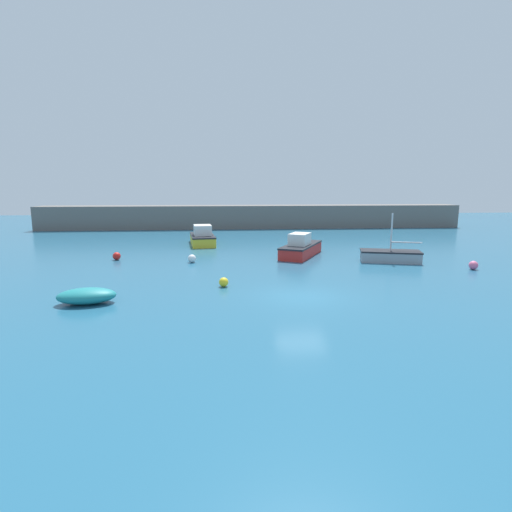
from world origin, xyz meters
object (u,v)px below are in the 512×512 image
Objects in this scene: open_tender_yellow at (87,296)px; mooring_buoy_white at (192,259)px; cabin_cruiser_white at (301,248)px; mooring_buoy_red at (117,256)px; motorboat_grey_hull at (202,237)px; mooring_buoy_yellow at (224,282)px; mooring_buoy_pink at (473,265)px; sailboat_short_mast at (390,256)px.

open_tender_yellow is 4.82× the size of mooring_buoy_white.
mooring_buoy_red is (-14.21, -0.62, -0.36)m from cabin_cruiser_white.
motorboat_grey_hull is at bearing -109.35° from open_tender_yellow.
mooring_buoy_yellow is 0.89× the size of mooring_buoy_red.
mooring_buoy_pink is 1.11× the size of mooring_buoy_yellow.
mooring_buoy_pink is 0.99× the size of mooring_buoy_white.
cabin_cruiser_white is at bearing -142.22° from open_tender_yellow.
open_tender_yellow is 7.05m from mooring_buoy_yellow.
mooring_buoy_white is (-8.46, -2.11, -0.36)m from cabin_cruiser_white.
mooring_buoy_pink is (18.67, -13.03, -0.41)m from motorboat_grey_hull.
motorboat_grey_hull is at bearing -19.48° from sailboat_short_mast.
sailboat_short_mast is 7.74× the size of mooring_buoy_white.
mooring_buoy_yellow is at bearing -163.31° from open_tender_yellow.
mooring_buoy_pink is at bearing 11.12° from mooring_buoy_yellow.
mooring_buoy_white is 5.95m from mooring_buoy_red.
mooring_buoy_red is at bearing -88.28° from open_tender_yellow.
open_tender_yellow is at bearing -157.31° from mooring_buoy_yellow.
cabin_cruiser_white is at bearing -10.88° from sailboat_short_mast.
mooring_buoy_white is at bearing 170.92° from motorboat_grey_hull.
mooring_buoy_yellow is (-12.25, -6.41, -0.18)m from sailboat_short_mast.
cabin_cruiser_white is at bearing 13.99° from mooring_buoy_white.
cabin_cruiser_white is at bearing 2.48° from mooring_buoy_red.
open_tender_yellow is 17.53m from cabin_cruiser_white.
open_tender_yellow reaches higher than mooring_buoy_yellow.
mooring_buoy_pink is 25.36m from mooring_buoy_red.
cabin_cruiser_white is 11.56× the size of mooring_buoy_yellow.
mooring_buoy_red is at bearing 133.99° from motorboat_grey_hull.
sailboat_short_mast reaches higher than mooring_buoy_yellow.
mooring_buoy_yellow is at bearing -47.49° from mooring_buoy_red.
mooring_buoy_red is (-8.06, 8.79, 0.03)m from mooring_buoy_yellow.
mooring_buoy_yellow is (6.50, 2.72, -0.12)m from open_tender_yellow.
mooring_buoy_white is at bearing 107.51° from mooring_buoy_yellow.
sailboat_short_mast is 17.35m from motorboat_grey_hull.
mooring_buoy_yellow is at bearing 42.94° from sailboat_short_mast.
sailboat_short_mast is at bearing 27.60° from mooring_buoy_yellow.
mooring_buoy_white reaches higher than mooring_buoy_red.
cabin_cruiser_white is (12.65, 12.13, 0.28)m from open_tender_yellow.
sailboat_short_mast is at bearing 144.79° from mooring_buoy_pink.
sailboat_short_mast is at bearing -160.06° from open_tender_yellow.
mooring_buoy_white is at bearing 168.03° from mooring_buoy_pink.
cabin_cruiser_white is 14.23m from mooring_buoy_red.
mooring_buoy_pink is at bearing 160.13° from sailboat_short_mast.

